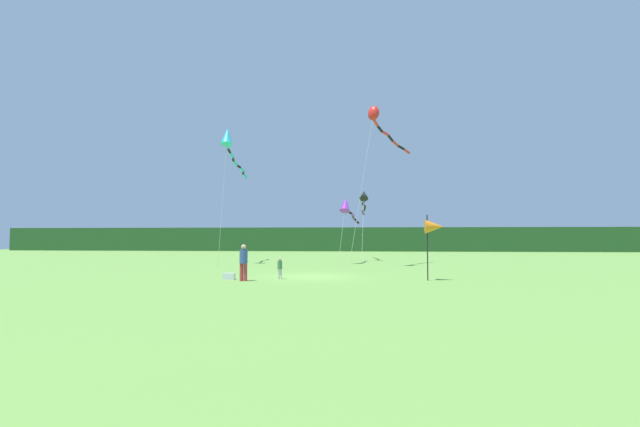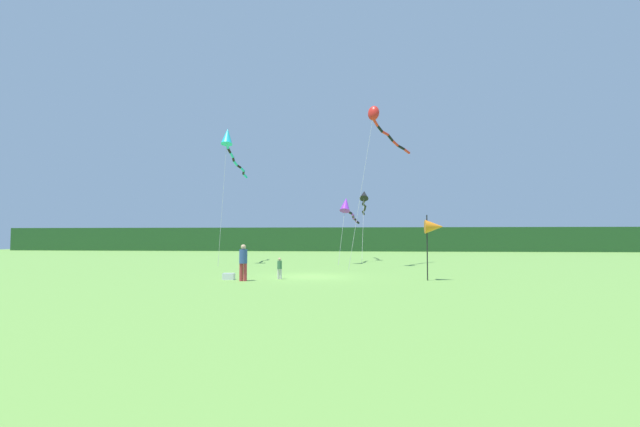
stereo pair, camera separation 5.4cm
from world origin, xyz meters
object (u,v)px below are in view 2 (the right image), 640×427
person_adult (243,261)px  person_child (280,267)px  kite_black (364,198)px  kite_red (379,121)px  banner_flag_pole (434,227)px  kite_purple (347,207)px  kite_cyan (229,142)px  cooler_box (229,276)px

person_adult → person_child: bearing=34.7°
person_child → kite_black: 20.30m
kite_red → person_child: bearing=-118.2°
banner_flag_pole → person_child: bearing=-179.9°
person_adult → kite_black: (6.02, 20.25, 4.79)m
person_adult → kite_purple: 15.96m
banner_flag_pole → kite_cyan: kite_cyan is taller
kite_red → kite_purple: bearing=125.9°
banner_flag_pole → kite_red: 13.26m
person_child → kite_red: kite_red is taller
kite_purple → banner_flag_pole: bearing=-70.6°
kite_black → cooler_box: bearing=-109.4°
cooler_box → kite_red: (8.01, 10.81, 10.59)m
person_child → kite_red: bearing=61.8°
person_adult → kite_purple: bearing=72.8°
kite_purple → kite_cyan: bearing=-173.4°
kite_black → kite_cyan: bearing=-149.4°
person_child → kite_purple: kite_purple is taller
kite_cyan → kite_purple: kite_cyan is taller
kite_cyan → kite_purple: size_ratio=1.76×
cooler_box → banner_flag_pole: banner_flag_pole is taller
person_adult → kite_cyan: size_ratio=0.16×
cooler_box → person_adult: bearing=-32.2°
person_child → kite_purple: 14.62m
person_child → kite_cyan: 17.03m
person_adult → person_child: person_adult is taller
person_adult → banner_flag_pole: (9.43, 1.13, 1.65)m
kite_black → kite_purple: kite_black is taller
person_child → kite_red: (5.50, 10.26, 10.15)m
kite_black → kite_purple: 5.70m
cooler_box → kite_cyan: 16.91m
kite_purple → person_child: bearing=-102.3°
kite_red → kite_purple: size_ratio=1.88×
person_child → banner_flag_pole: 8.09m
banner_flag_pole → kite_purple: size_ratio=0.52×
person_child → kite_red: size_ratio=0.09×
banner_flag_pole → kite_cyan: (-14.43, 12.60, 7.29)m
person_adult → kite_red: 16.59m
person_adult → kite_red: kite_red is taller
person_adult → kite_black: 21.66m
kite_cyan → kite_black: kite_cyan is taller
person_adult → kite_red: size_ratio=0.15×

